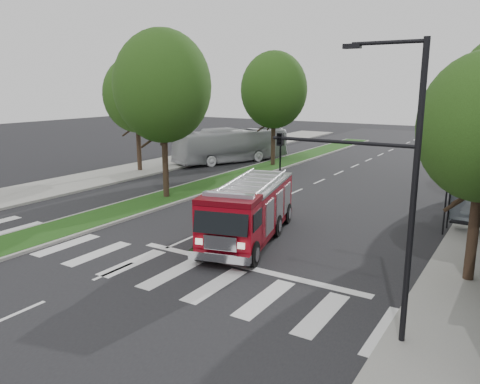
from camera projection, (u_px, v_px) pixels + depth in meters
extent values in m
plane|color=black|center=(181.00, 242.00, 21.01)|extent=(140.00, 140.00, 0.00)
cube|color=gray|center=(117.00, 174.00, 36.75)|extent=(5.00, 80.00, 0.15)
cube|color=gray|center=(261.00, 169.00, 38.97)|extent=(3.00, 50.00, 0.14)
cube|color=#1D3F12|center=(261.00, 168.00, 38.95)|extent=(2.60, 49.50, 0.02)
cylinder|color=black|center=(445.00, 209.00, 21.78)|extent=(0.08, 0.08, 2.50)
cylinder|color=black|center=(449.00, 204.00, 22.77)|extent=(0.08, 0.08, 2.50)
cube|color=black|center=(478.00, 225.00, 21.71)|extent=(2.40, 0.40, 0.08)
cylinder|color=black|center=(473.00, 232.00, 16.30)|extent=(0.36, 0.36, 3.74)
cylinder|color=black|center=(165.00, 162.00, 28.55)|extent=(0.36, 0.36, 4.62)
ellipsoid|color=#1C360E|center=(163.00, 86.00, 27.55)|extent=(5.80, 5.80, 6.67)
cylinder|color=black|center=(273.00, 141.00, 40.15)|extent=(0.36, 0.36, 4.40)
ellipsoid|color=#1C360E|center=(274.00, 90.00, 39.19)|extent=(5.60, 5.60, 6.44)
cylinder|color=black|center=(139.00, 146.00, 37.70)|extent=(0.36, 0.36, 4.18)
ellipsoid|color=#1C360E|center=(136.00, 94.00, 36.79)|extent=(5.20, 5.20, 5.98)
cylinder|color=black|center=(413.00, 202.00, 11.79)|extent=(0.16, 0.16, 8.00)
cylinder|color=black|center=(388.00, 42.00, 11.39)|extent=(1.80, 0.10, 0.10)
cube|color=black|center=(352.00, 46.00, 11.87)|extent=(0.45, 0.20, 0.12)
cylinder|color=black|center=(340.00, 142.00, 12.52)|extent=(4.00, 0.10, 0.10)
imported|color=black|center=(280.00, 152.00, 13.54)|extent=(0.18, 0.22, 1.10)
cube|color=black|center=(468.00, 70.00, 31.29)|extent=(0.45, 0.20, 0.12)
cube|color=#5B040D|center=(249.00, 229.00, 21.34)|extent=(4.23, 8.21, 0.23)
cube|color=maroon|center=(254.00, 204.00, 21.81)|extent=(3.77, 6.40, 1.88)
cube|color=maroon|center=(229.00, 226.00, 18.42)|extent=(2.69, 2.22, 1.97)
cube|color=#B2B2B7|center=(254.00, 184.00, 21.59)|extent=(3.77, 6.40, 0.11)
cylinder|color=#B2B2B7|center=(237.00, 179.00, 21.80)|extent=(1.49, 5.47, 0.09)
cylinder|color=#B2B2B7|center=(272.00, 181.00, 21.30)|extent=(1.49, 5.47, 0.09)
cube|color=silver|center=(219.00, 257.00, 17.61)|extent=(2.44, 0.93, 0.33)
cube|color=#8C99A5|center=(228.00, 195.00, 18.13)|extent=(2.08, 0.83, 0.17)
cylinder|color=black|center=(201.00, 248.00, 18.68)|extent=(0.58, 1.08, 1.03)
cylinder|color=black|center=(253.00, 254.00, 18.05)|extent=(0.58, 1.08, 1.03)
cylinder|color=black|center=(232.00, 222.00, 22.34)|extent=(0.58, 1.08, 1.03)
cylinder|color=black|center=(276.00, 226.00, 21.70)|extent=(0.58, 1.08, 1.03)
cylinder|color=black|center=(246.00, 210.00, 24.43)|extent=(0.58, 1.08, 1.03)
cylinder|color=black|center=(286.00, 213.00, 23.80)|extent=(0.58, 1.08, 1.03)
imported|color=silver|center=(232.00, 145.00, 42.60)|extent=(6.81, 11.18, 3.08)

